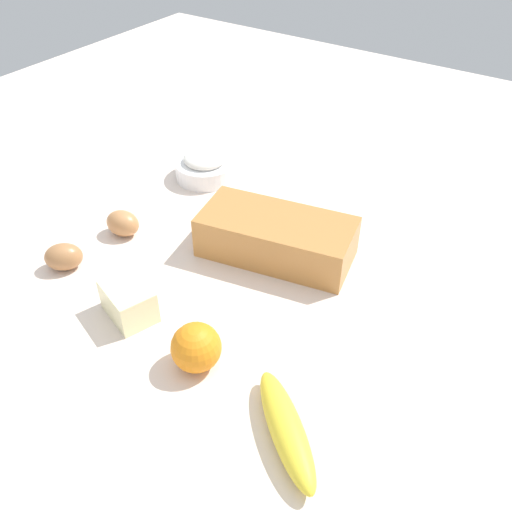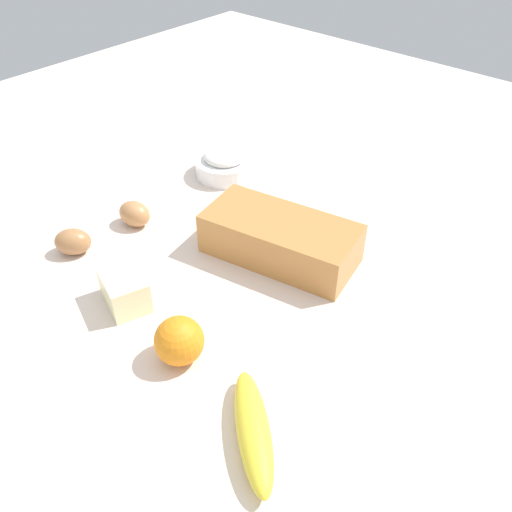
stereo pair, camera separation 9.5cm
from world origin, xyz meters
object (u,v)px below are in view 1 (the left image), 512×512
(egg_near_butter, at_px, (123,223))
(egg_beside_bowl, at_px, (64,257))
(banana, at_px, (286,429))
(orange_fruit, at_px, (196,347))
(loaf_pan, at_px, (279,237))
(butter_block, at_px, (129,301))
(flour_bowl, at_px, (205,166))

(egg_near_butter, relative_size, egg_beside_bowl, 1.00)
(banana, xyz_separation_m, orange_fruit, (0.17, -0.03, 0.02))
(loaf_pan, bearing_deg, egg_beside_bowl, 27.98)
(orange_fruit, relative_size, butter_block, 0.84)
(banana, bearing_deg, egg_near_butter, -22.46)
(banana, distance_m, butter_block, 0.34)
(banana, distance_m, egg_beside_bowl, 0.52)
(orange_fruit, xyz_separation_m, egg_near_butter, (0.33, -0.18, -0.01))
(banana, distance_m, egg_near_butter, 0.54)
(loaf_pan, relative_size, orange_fruit, 3.97)
(flour_bowl, xyz_separation_m, egg_near_butter, (-0.00, 0.26, -0.00))
(orange_fruit, relative_size, egg_beside_bowl, 1.12)
(egg_beside_bowl, bearing_deg, flour_bowl, -91.97)
(banana, relative_size, egg_beside_bowl, 2.81)
(banana, height_order, orange_fruit, orange_fruit)
(butter_block, xyz_separation_m, egg_near_butter, (0.17, -0.16, -0.00))
(butter_block, distance_m, egg_beside_bowl, 0.18)
(flour_bowl, xyz_separation_m, egg_beside_bowl, (0.01, 0.39, -0.00))
(loaf_pan, height_order, banana, loaf_pan)
(butter_block, distance_m, egg_near_butter, 0.23)
(loaf_pan, relative_size, banana, 1.58)
(flour_bowl, xyz_separation_m, butter_block, (-0.17, 0.42, 0.00))
(flour_bowl, height_order, egg_near_butter, flour_bowl)
(loaf_pan, height_order, egg_near_butter, loaf_pan)
(loaf_pan, distance_m, flour_bowl, 0.32)
(loaf_pan, bearing_deg, orange_fruit, 86.35)
(banana, xyz_separation_m, egg_near_butter, (0.50, -0.21, 0.01))
(flour_bowl, relative_size, egg_near_butter, 2.00)
(loaf_pan, height_order, egg_beside_bowl, loaf_pan)
(loaf_pan, bearing_deg, banana, 112.26)
(loaf_pan, xyz_separation_m, egg_beside_bowl, (0.30, 0.25, -0.02))
(flour_bowl, bearing_deg, egg_beside_bowl, 88.03)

